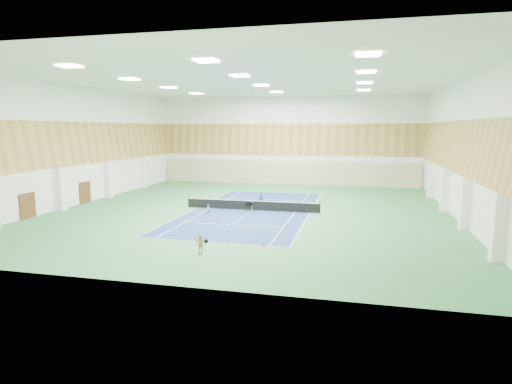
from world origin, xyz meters
TOP-DOWN VIEW (x-y plane):
  - ground at (0.00, 0.00)m, footprint 40.00×40.00m
  - room_shell at (0.00, 0.00)m, footprint 36.00×40.00m
  - wood_cladding at (0.00, 0.00)m, footprint 36.00×40.00m
  - ceiling_light_grid at (0.00, 0.00)m, footprint 21.40×25.40m
  - court_surface at (0.00, 0.00)m, footprint 10.97×23.77m
  - tennis_balls_scatter at (0.00, 0.00)m, footprint 10.57×22.77m
  - tennis_net at (0.00, 0.00)m, footprint 12.80×0.10m
  - back_curtain at (0.00, 19.75)m, footprint 35.40×0.16m
  - door_left_a at (-17.92, -8.00)m, footprint 0.08×1.80m
  - door_left_b at (-17.92, 0.00)m, footprint 0.08×1.80m
  - coach at (0.74, 0.60)m, footprint 0.66×0.52m
  - child_court at (-3.21, -3.13)m, footprint 0.57×0.50m
  - child_apron at (0.35, -14.55)m, footprint 0.73×0.37m
  - ball_cart at (-0.05, -1.09)m, footprint 0.63×0.63m
  - cone_svc_a at (-3.30, -6.57)m, footprint 0.20×0.20m
  - cone_svc_b at (-1.34, -6.38)m, footprint 0.23×0.23m
  - cone_svc_c at (1.15, -6.04)m, footprint 0.18×0.18m
  - cone_svc_d at (3.80, -6.73)m, footprint 0.18×0.18m
  - cone_base_a at (-4.30, -12.48)m, footprint 0.18×0.18m
  - cone_base_b at (-1.20, -11.38)m, footprint 0.18×0.18m
  - cone_base_c at (1.37, -12.10)m, footprint 0.22×0.22m
  - cone_base_d at (3.77, -11.94)m, footprint 0.22×0.22m

SIDE VIEW (x-z plane):
  - ground at x=0.00m, z-range 0.00..0.00m
  - court_surface at x=0.00m, z-range 0.00..0.01m
  - tennis_balls_scatter at x=0.00m, z-range 0.01..0.08m
  - cone_svc_c at x=1.15m, z-range 0.00..0.19m
  - cone_base_b at x=-1.20m, z-range 0.00..0.19m
  - cone_svc_d at x=3.80m, z-range 0.00..0.20m
  - cone_base_a at x=-4.30m, z-range 0.00..0.20m
  - cone_svc_a at x=-3.30m, z-range 0.00..0.22m
  - cone_base_d at x=3.77m, z-range 0.00..0.24m
  - cone_base_c at x=1.37m, z-range 0.00..0.24m
  - cone_svc_b at x=-1.34m, z-range 0.00..0.25m
  - ball_cart at x=-0.05m, z-range 0.00..0.92m
  - child_court at x=-3.21m, z-range 0.00..0.99m
  - tennis_net at x=0.00m, z-range 0.00..1.10m
  - child_apron at x=0.35m, z-range 0.00..1.19m
  - coach at x=0.74m, z-range 0.00..1.59m
  - door_left_a at x=-17.92m, z-range 0.00..2.20m
  - door_left_b at x=-17.92m, z-range 0.00..2.20m
  - back_curtain at x=0.00m, z-range 0.00..3.20m
  - room_shell at x=0.00m, z-range 0.00..12.00m
  - wood_cladding at x=0.00m, z-range 4.00..12.00m
  - ceiling_light_grid at x=0.00m, z-range 11.89..11.95m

